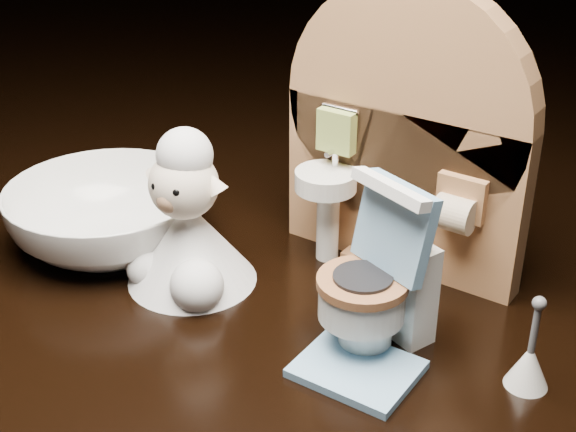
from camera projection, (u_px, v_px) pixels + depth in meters
name	position (u px, v px, depth m)	size (l,w,h in m)	color
backdrop_panel	(403.00, 147.00, 0.40)	(0.13, 0.05, 0.15)	#9E6A41
toy_toilet	(380.00, 287.00, 0.35)	(0.05, 0.06, 0.08)	white
bath_mat	(357.00, 369.00, 0.35)	(0.05, 0.04, 0.00)	#75A4CA
toilet_brush	(529.00, 363.00, 0.33)	(0.02, 0.02, 0.04)	white
plush_lamb	(188.00, 231.00, 0.40)	(0.07, 0.07, 0.09)	white
ceramic_bowl	(108.00, 216.00, 0.44)	(0.11, 0.11, 0.03)	white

